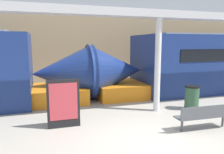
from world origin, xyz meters
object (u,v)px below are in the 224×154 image
at_px(poster_board, 64,104).
at_px(support_column_near, 158,66).
at_px(bench_near, 205,115).
at_px(trash_bin, 192,97).

xyz_separation_m(poster_board, support_column_near, (3.69, 0.69, 1.02)).
relative_size(bench_near, support_column_near, 0.52).
bearing_deg(support_column_near, trash_bin, -9.52).
xyz_separation_m(trash_bin, poster_board, (-5.16, -0.45, 0.30)).
xyz_separation_m(bench_near, support_column_near, (-0.46, 2.21, 1.32)).
distance_m(trash_bin, poster_board, 5.19).
bearing_deg(bench_near, poster_board, 162.12).
height_order(trash_bin, poster_board, poster_board).
distance_m(poster_board, support_column_near, 3.89).
distance_m(bench_near, support_column_near, 2.61).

